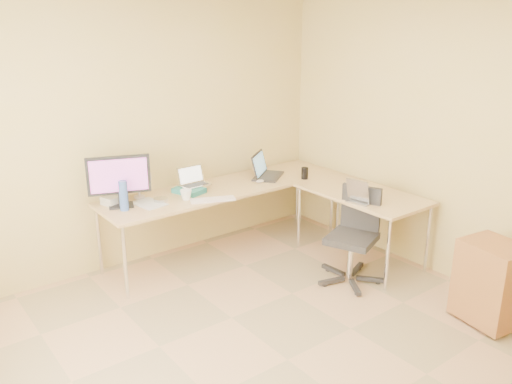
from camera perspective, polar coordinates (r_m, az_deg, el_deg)
floor at (r=4.05m, az=3.45°, el=-17.72°), size 4.50×4.50×0.00m
wall_back at (r=5.30m, az=-12.46°, el=6.08°), size 4.50×0.00×4.50m
wall_right at (r=5.05m, az=22.18°, el=4.57°), size 0.00×4.50×4.50m
desk_main at (r=5.57m, az=-3.27°, el=-2.97°), size 2.65×0.70×0.73m
desk_return at (r=5.48m, az=11.23°, el=-3.68°), size 0.70×1.30×0.73m
monitor at (r=4.94m, az=-14.62°, el=1.12°), size 0.59×0.37×0.48m
book_stack at (r=5.28m, az=-7.28°, el=0.17°), size 0.29×0.34×0.05m
laptop_center at (r=5.31m, az=-6.70°, el=1.67°), size 0.30×0.24×0.19m
laptop_black at (r=5.73m, az=1.32°, el=2.94°), size 0.53×0.51×0.27m
keyboard at (r=5.03m, az=-4.71°, el=-0.83°), size 0.44×0.27×0.02m
mouse at (r=5.55m, az=0.45°, el=1.18°), size 0.10×0.07×0.03m
mug at (r=5.06m, az=-7.60°, el=-0.30°), size 0.14×0.14×0.10m
cd_stack at (r=5.06m, az=-10.31°, el=-0.84°), size 0.16×0.16×0.03m
water_bottle at (r=4.87m, az=-14.17°, el=-0.38°), size 0.11×0.11×0.28m
papers at (r=5.03m, az=-11.54°, el=-1.23°), size 0.27×0.35×0.01m
white_box at (r=5.10m, az=-15.14°, el=-0.79°), size 0.24×0.20×0.08m
desk_fan at (r=5.17m, az=-12.62°, el=0.91°), size 0.26×0.26×0.29m
black_cup at (r=5.70m, az=5.30°, el=2.04°), size 0.10×0.10×0.13m
laptop_return at (r=5.06m, az=11.50°, el=0.04°), size 0.33×0.28×0.19m
office_chair at (r=4.96m, az=10.38°, el=-4.30°), size 0.70×0.70×0.90m
cabinet at (r=4.70m, az=24.17°, el=-8.91°), size 0.46×0.53×0.67m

